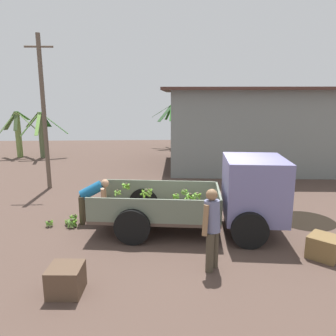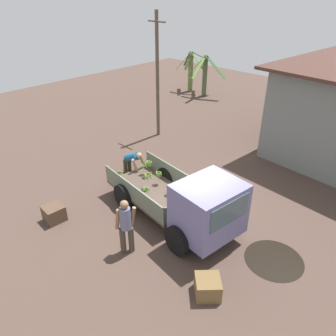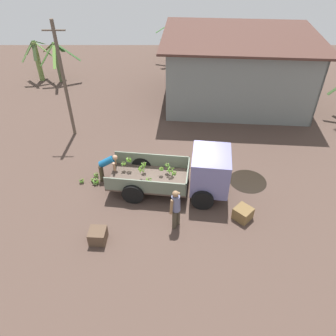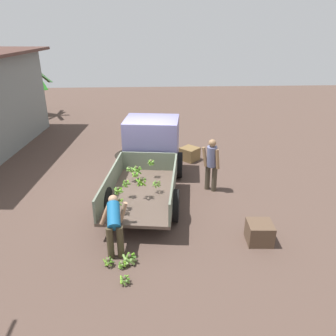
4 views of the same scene
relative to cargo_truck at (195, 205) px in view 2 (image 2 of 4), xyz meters
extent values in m
plane|color=#4E3B32|center=(-0.41, 0.38, -1.00)|extent=(36.00, 36.00, 0.00)
cylinder|color=black|center=(2.25, 0.63, -0.99)|extent=(1.56, 1.56, 0.01)
cube|color=#504036|center=(-1.89, 0.24, -0.53)|extent=(3.35, 2.14, 0.08)
cube|color=slate|center=(-1.78, 1.08, -0.20)|extent=(3.14, 0.44, 0.58)
cube|color=slate|center=(-2.00, -0.61, -0.20)|extent=(3.14, 0.44, 0.58)
cube|color=slate|center=(-0.35, 0.04, -0.20)|extent=(0.27, 1.75, 0.58)
cube|color=slate|center=(0.51, -0.06, 0.17)|extent=(1.63, 1.89, 1.49)
cube|color=#4C606B|center=(1.23, -0.16, 0.47)|extent=(0.20, 1.37, 0.66)
cylinder|color=black|center=(0.41, 0.87, -0.57)|extent=(0.87, 0.32, 0.85)
cylinder|color=black|center=(0.18, -0.94, -0.57)|extent=(0.87, 0.32, 0.85)
cylinder|color=black|center=(-2.25, 1.20, -0.57)|extent=(0.87, 0.32, 0.85)
cylinder|color=black|center=(-2.47, -0.61, -0.57)|extent=(0.87, 0.32, 0.85)
sphere|color=brown|center=(-2.94, 0.75, -0.10)|extent=(0.07, 0.07, 0.07)
cylinder|color=#659A34|center=(-2.95, 0.68, -0.14)|extent=(0.18, 0.05, 0.11)
cylinder|color=#7FB040|center=(-2.89, 0.73, -0.15)|extent=(0.10, 0.16, 0.14)
cylinder|color=#77B23A|center=(-2.91, 0.79, -0.16)|extent=(0.13, 0.13, 0.15)
cylinder|color=#48841E|center=(-2.97, 0.80, -0.16)|extent=(0.15, 0.11, 0.15)
cylinder|color=#71AC43|center=(-3.00, 0.75, -0.16)|extent=(0.05, 0.15, 0.15)
sphere|color=brown|center=(-2.71, 0.78, 0.08)|extent=(0.07, 0.07, 0.07)
cylinder|color=#4F7A22|center=(-2.75, 0.83, 0.02)|extent=(0.16, 0.14, 0.14)
cylinder|color=#7AA247|center=(-2.78, 0.78, 0.03)|extent=(0.05, 0.19, 0.11)
cylinder|color=#60A12A|center=(-2.77, 0.74, 0.04)|extent=(0.13, 0.18, 0.11)
cylinder|color=#65A62D|center=(-2.72, 0.72, 0.01)|extent=(0.16, 0.07, 0.16)
cylinder|color=#5B9723|center=(-2.67, 0.73, 0.01)|extent=(0.14, 0.13, 0.16)
cylinder|color=#4E7F1B|center=(-2.64, 0.76, 0.02)|extent=(0.07, 0.17, 0.14)
cylinder|color=#62A529|center=(-2.66, 0.80, 0.00)|extent=(0.11, 0.14, 0.17)
cylinder|color=#5B9336|center=(-2.70, 0.84, 0.02)|extent=(0.17, 0.05, 0.15)
sphere|color=brown|center=(-1.39, 0.43, -0.13)|extent=(0.06, 0.06, 0.06)
cylinder|color=#5E901E|center=(-1.43, 0.45, -0.18)|extent=(0.08, 0.14, 0.12)
cylinder|color=#6BA43D|center=(-1.44, 0.41, -0.18)|extent=(0.08, 0.14, 0.11)
cylinder|color=#529224|center=(-1.42, 0.39, -0.17)|extent=(0.14, 0.10, 0.10)
cylinder|color=#60AB27|center=(-1.37, 0.39, -0.18)|extent=(0.14, 0.07, 0.12)
cylinder|color=#6A9E45|center=(-1.34, 0.40, -0.17)|extent=(0.11, 0.13, 0.11)
cylinder|color=#6BA033|center=(-1.34, 0.44, -0.18)|extent=(0.06, 0.14, 0.11)
cylinder|color=#5BA522|center=(-1.37, 0.48, -0.18)|extent=(0.13, 0.08, 0.12)
cylinder|color=#69AD27|center=(-1.41, 0.49, -0.16)|extent=(0.15, 0.08, 0.09)
sphere|color=brown|center=(-0.89, -0.03, 0.03)|extent=(0.07, 0.07, 0.07)
cylinder|color=#5B992A|center=(-0.94, -0.03, -0.03)|extent=(0.05, 0.15, 0.14)
cylinder|color=#568731|center=(-0.92, -0.08, -0.02)|extent=(0.15, 0.10, 0.13)
cylinder|color=#72AB38|center=(-0.88, -0.07, -0.04)|extent=(0.13, 0.05, 0.15)
cylinder|color=#6FA234|center=(-0.85, -0.06, -0.03)|extent=(0.11, 0.13, 0.14)
cylinder|color=#55851A|center=(-0.83, -0.01, -0.02)|extent=(0.06, 0.15, 0.13)
cylinder|color=olive|center=(-0.86, 0.03, -0.01)|extent=(0.16, 0.11, 0.10)
cylinder|color=#62B02D|center=(-0.90, 0.02, -0.03)|extent=(0.14, 0.07, 0.15)
cylinder|color=olive|center=(-0.94, 0.00, -0.03)|extent=(0.09, 0.14, 0.14)
sphere|color=#433D2C|center=(-1.16, 0.61, -0.06)|extent=(0.07, 0.07, 0.07)
cylinder|color=#547C35|center=(-1.18, 0.57, -0.12)|extent=(0.12, 0.10, 0.14)
cylinder|color=#80B24F|center=(-1.15, 0.55, -0.10)|extent=(0.15, 0.07, 0.10)
cylinder|color=#4F7A2C|center=(-1.11, 0.58, -0.09)|extent=(0.10, 0.15, 0.09)
cylinder|color=#437619|center=(-1.12, 0.63, -0.11)|extent=(0.11, 0.13, 0.12)
cylinder|color=#70A544|center=(-1.15, 0.65, -0.11)|extent=(0.14, 0.07, 0.12)
cylinder|color=#4E7925|center=(-1.20, 0.64, -0.10)|extent=(0.12, 0.13, 0.11)
cylinder|color=#5A8C35|center=(-1.20, 0.60, -0.12)|extent=(0.06, 0.13, 0.13)
sphere|color=#443E2C|center=(-2.10, 0.64, -0.03)|extent=(0.07, 0.07, 0.07)
cylinder|color=#5A822B|center=(-2.07, 0.60, -0.10)|extent=(0.13, 0.12, 0.16)
cylinder|color=#67AC24|center=(-2.04, 0.64, -0.09)|extent=(0.06, 0.16, 0.14)
cylinder|color=#629533|center=(-2.07, 0.69, -0.09)|extent=(0.16, 0.11, 0.14)
cylinder|color=#58872A|center=(-2.11, 0.68, -0.10)|extent=(0.14, 0.08, 0.16)
cylinder|color=#669932|center=(-2.14, 0.65, -0.11)|extent=(0.09, 0.14, 0.16)
cylinder|color=#5D9133|center=(-2.15, 0.59, -0.07)|extent=(0.15, 0.16, 0.11)
cylinder|color=olive|center=(-2.10, 0.58, -0.09)|extent=(0.16, 0.05, 0.14)
sphere|color=brown|center=(-1.87, -0.16, -0.19)|extent=(0.07, 0.07, 0.07)
cylinder|color=#5B832D|center=(-1.91, -0.21, -0.25)|extent=(0.16, 0.13, 0.13)
cylinder|color=#497C1D|center=(-1.83, -0.21, -0.25)|extent=(0.16, 0.13, 0.13)
cylinder|color=#4F7329|center=(-1.79, -0.16, -0.24)|extent=(0.04, 0.19, 0.11)
cylinder|color=#48732B|center=(-1.83, -0.09, -0.24)|extent=(0.17, 0.12, 0.12)
cylinder|color=#7CB237|center=(-1.91, -0.11, -0.26)|extent=(0.14, 0.12, 0.16)
cylinder|color=#6DAD3C|center=(-1.94, -0.16, -0.25)|extent=(0.05, 0.18, 0.13)
sphere|color=#4D4532|center=(-2.16, 0.23, 0.05)|extent=(0.08, 0.08, 0.08)
cylinder|color=#588D1D|center=(-2.23, 0.21, -0.03)|extent=(0.10, 0.20, 0.20)
cylinder|color=olive|center=(-2.15, 0.14, -0.02)|extent=(0.22, 0.07, 0.17)
cylinder|color=olive|center=(-2.08, 0.22, -0.03)|extent=(0.08, 0.21, 0.19)
cylinder|color=#50811D|center=(-2.14, 0.29, -0.04)|extent=(0.19, 0.11, 0.21)
cylinder|color=#529521|center=(-2.23, 0.29, -0.01)|extent=(0.19, 0.20, 0.15)
sphere|color=#433C2B|center=(-1.02, 0.39, -0.12)|extent=(0.09, 0.09, 0.09)
cylinder|color=#62A033|center=(-1.10, 0.45, -0.18)|extent=(0.17, 0.22, 0.16)
cylinder|color=#55892B|center=(-1.09, 0.36, -0.21)|extent=(0.14, 0.20, 0.21)
cylinder|color=#4B8D1E|center=(-0.99, 0.31, -0.20)|extent=(0.23, 0.12, 0.18)
cylinder|color=#79B142|center=(-0.95, 0.39, -0.22)|extent=(0.07, 0.20, 0.21)
cylinder|color=#49751F|center=(-0.97, 0.48, -0.19)|extent=(0.23, 0.16, 0.16)
cylinder|color=#3F3833|center=(-0.58, 11.30, 0.82)|extent=(0.16, 0.16, 3.63)
cylinder|color=#3F3833|center=(-1.01, 5.91, 0.82)|extent=(0.16, 0.16, 3.63)
cylinder|color=brown|center=(-5.89, 4.38, 1.76)|extent=(0.15, 0.15, 5.52)
cylinder|color=brown|center=(-5.89, 4.38, 4.07)|extent=(0.99, 0.07, 0.07)
cylinder|color=#53613E|center=(-8.22, 10.90, 0.25)|extent=(0.29, 0.29, 2.50)
cube|color=#315527|center=(-7.51, 11.01, 0.94)|extent=(1.48, 0.51, 1.25)
cube|color=#184E1A|center=(-8.11, 11.34, 1.11)|extent=(0.49, 0.95, 0.89)
cube|color=#496328|center=(-8.75, 11.35, 1.11)|extent=(1.21, 1.07, 0.90)
cube|color=#3A5B26|center=(-8.68, 10.58, 0.92)|extent=(1.06, 0.83, 1.28)
cube|color=#5D8B37|center=(-8.11, 10.16, 0.99)|extent=(0.40, 1.51, 1.15)
cylinder|color=olive|center=(-9.57, 11.09, 0.27)|extent=(0.32, 0.32, 2.53)
cube|color=#567B36|center=(-9.09, 11.16, 1.08)|extent=(1.00, 0.32, 1.02)
cube|color=#38822D|center=(-9.43, 11.63, 1.32)|extent=(0.49, 1.14, 0.55)
cube|color=#3D5A2A|center=(-10.00, 11.32, 1.06)|extent=(1.01, 0.70, 1.08)
cube|color=#4E6B34|center=(-9.96, 10.81, 1.01)|extent=(0.94, 0.77, 1.17)
cube|color=#3C502B|center=(-9.49, 10.73, 1.08)|extent=(0.34, 0.77, 1.02)
cylinder|color=#423A2C|center=(-0.90, -1.93, -0.60)|extent=(0.22, 0.22, 0.80)
cylinder|color=#423A2C|center=(-0.77, -1.75, -0.60)|extent=(0.22, 0.22, 0.80)
cylinder|color=slate|center=(-0.85, -1.83, 0.12)|extent=(0.44, 0.43, 0.64)
sphere|color=#8C6746|center=(-0.87, -1.81, 0.54)|extent=(0.23, 0.23, 0.23)
cylinder|color=#8C6746|center=(-1.00, -1.96, 0.08)|extent=(0.18, 0.20, 0.60)
cylinder|color=#8C6746|center=(-0.79, -1.62, 0.09)|extent=(0.20, 0.23, 0.60)
cylinder|color=#403724|center=(-3.92, 0.88, -0.61)|extent=(0.16, 0.16, 0.77)
cylinder|color=#403724|center=(-3.90, 0.67, -0.61)|extent=(0.16, 0.16, 0.77)
cylinder|color=#175C90|center=(-3.64, 0.80, -0.09)|extent=(0.69, 0.35, 0.52)
sphere|color=tan|center=(-3.28, 0.84, 0.09)|extent=(0.22, 0.22, 0.22)
cylinder|color=tan|center=(-3.33, 1.03, -0.24)|extent=(0.13, 0.32, 0.56)
cylinder|color=tan|center=(-3.32, 0.65, -0.25)|extent=(0.13, 0.27, 0.57)
sphere|color=brown|center=(-4.27, 0.62, -0.87)|extent=(0.07, 0.07, 0.07)
cylinder|color=#5C8537|center=(-4.30, 0.65, -0.93)|extent=(0.10, 0.12, 0.14)
cylinder|color=#48741B|center=(-4.33, 0.61, -0.90)|extent=(0.08, 0.15, 0.09)
cylinder|color=olive|center=(-4.29, 0.59, -0.93)|extent=(0.12, 0.09, 0.14)
cylinder|color=#64A424|center=(-4.25, 0.57, -0.91)|extent=(0.15, 0.08, 0.10)
cylinder|color=#507A1A|center=(-4.22, 0.60, -0.90)|extent=(0.10, 0.15, 0.09)
cylinder|color=#567D30|center=(-4.22, 0.64, -0.91)|extent=(0.07, 0.15, 0.11)
cylinder|color=#77B13E|center=(-4.25, 0.67, -0.92)|extent=(0.13, 0.09, 0.13)
cylinder|color=#488022|center=(-4.27, 0.66, -0.93)|extent=(0.12, 0.05, 0.14)
sphere|color=#49412F|center=(-4.74, 0.53, -0.85)|extent=(0.07, 0.07, 0.07)
cylinder|color=#457B1F|center=(-4.71, 0.48, -0.90)|extent=(0.15, 0.12, 0.12)
cylinder|color=#5A8727|center=(-4.67, 0.53, -0.89)|extent=(0.04, 0.17, 0.10)
cylinder|color=#5B9B2C|center=(-4.70, 0.57, -0.91)|extent=(0.12, 0.14, 0.14)
cylinder|color=#61A321|center=(-4.75, 0.60, -0.88)|extent=(0.17, 0.05, 0.09)
cylinder|color=olive|center=(-4.78, 0.56, -0.92)|extent=(0.10, 0.12, 0.15)
cylinder|color=#4E742B|center=(-4.80, 0.51, -0.90)|extent=(0.10, 0.16, 0.13)
cylinder|color=#5E923B|center=(-4.76, 0.48, -0.91)|extent=(0.15, 0.07, 0.14)
sphere|color=brown|center=(-4.18, 0.91, -0.84)|extent=(0.08, 0.08, 0.08)
cylinder|color=#487E1F|center=(-4.13, 0.94, -0.90)|extent=(0.10, 0.16, 0.14)
cylinder|color=#558428|center=(-4.17, 0.96, -0.91)|extent=(0.15, 0.08, 0.16)
cylinder|color=#4D731D|center=(-4.23, 0.97, -0.88)|extent=(0.17, 0.14, 0.10)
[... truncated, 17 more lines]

